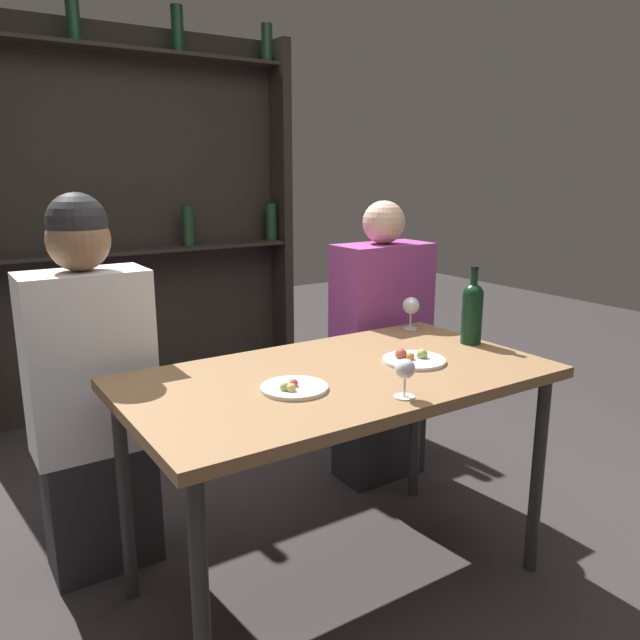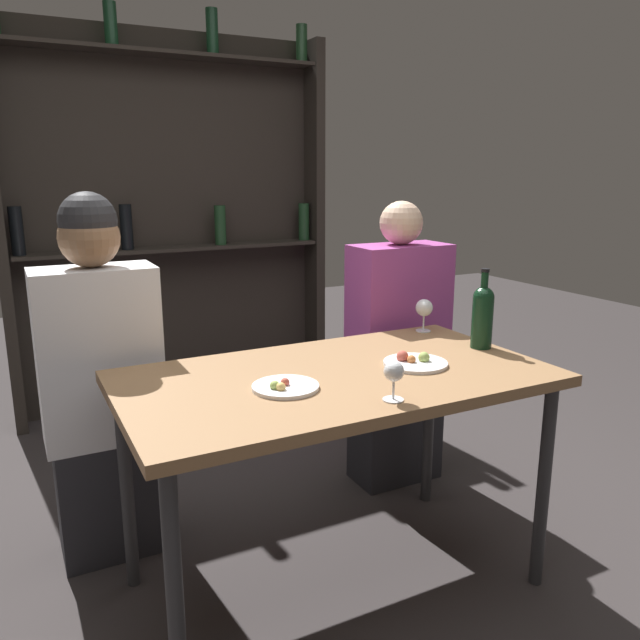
# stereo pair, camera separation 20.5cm
# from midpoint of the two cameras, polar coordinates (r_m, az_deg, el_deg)

# --- Properties ---
(ground_plane) EXTENTS (10.00, 10.00, 0.00)m
(ground_plane) POSITION_cam_midpoint_polar(r_m,az_deg,el_deg) (2.35, 4.07, -22.87)
(ground_plane) COLOR #332D2D
(dining_table) EXTENTS (1.36, 0.75, 0.76)m
(dining_table) POSITION_cam_midpoint_polar(r_m,az_deg,el_deg) (2.02, 4.40, -6.76)
(dining_table) COLOR olive
(dining_table) RESTS_ON ground_plane
(wine_rack_wall) EXTENTS (1.88, 0.21, 2.27)m
(wine_rack_wall) POSITION_cam_midpoint_polar(r_m,az_deg,el_deg) (3.77, -11.94, 9.36)
(wine_rack_wall) COLOR #28231E
(wine_rack_wall) RESTS_ON ground_plane
(wine_bottle) EXTENTS (0.08, 0.08, 0.29)m
(wine_bottle) POSITION_cam_midpoint_polar(r_m,az_deg,el_deg) (2.34, 17.09, 0.51)
(wine_bottle) COLOR black
(wine_bottle) RESTS_ON dining_table
(wine_glass_0) EXTENTS (0.07, 0.07, 0.13)m
(wine_glass_0) POSITION_cam_midpoint_polar(r_m,az_deg,el_deg) (2.53, 11.80, 0.98)
(wine_glass_0) COLOR silver
(wine_glass_0) RESTS_ON dining_table
(wine_glass_1) EXTENTS (0.06, 0.06, 0.11)m
(wine_glass_1) POSITION_cam_midpoint_polar(r_m,az_deg,el_deg) (1.76, 10.11, -4.89)
(wine_glass_1) COLOR silver
(wine_glass_1) RESTS_ON dining_table
(food_plate_0) EXTENTS (0.21, 0.21, 0.04)m
(food_plate_0) POSITION_cam_midpoint_polar(r_m,az_deg,el_deg) (2.11, 11.43, -3.83)
(food_plate_0) COLOR white
(food_plate_0) RESTS_ON dining_table
(food_plate_1) EXTENTS (0.20, 0.20, 0.04)m
(food_plate_1) POSITION_cam_midpoint_polar(r_m,az_deg,el_deg) (1.84, -0.05, -6.17)
(food_plate_1) COLOR white
(food_plate_1) RESTS_ON dining_table
(seated_person_left) EXTENTS (0.41, 0.22, 1.33)m
(seated_person_left) POSITION_cam_midpoint_polar(r_m,az_deg,el_deg) (2.32, -16.95, -5.96)
(seated_person_left) COLOR #26262B
(seated_person_left) RESTS_ON ground_plane
(seated_person_right) EXTENTS (0.43, 0.22, 1.27)m
(seated_person_right) POSITION_cam_midpoint_polar(r_m,az_deg,el_deg) (2.81, 9.16, -3.16)
(seated_person_right) COLOR #26262B
(seated_person_right) RESTS_ON ground_plane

